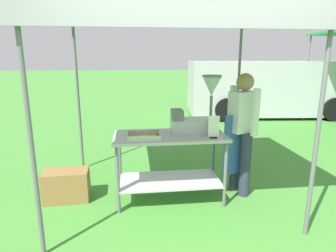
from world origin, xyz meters
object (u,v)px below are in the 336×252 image
(donut_tray, at_px, (144,137))
(donut_fryer, at_px, (197,113))
(van_silver, at_px, (270,88))
(menu_sign, at_px, (214,129))
(vendor, at_px, (242,128))
(donut_cart, at_px, (170,152))
(supply_crate, at_px, (67,185))
(stall_canopy, at_px, (169,20))

(donut_tray, distance_m, donut_fryer, 0.76)
(van_silver, bearing_deg, donut_tray, -127.94)
(menu_sign, bearing_deg, donut_tray, 175.60)
(donut_tray, height_order, vendor, vendor)
(donut_cart, relative_size, supply_crate, 2.42)
(donut_fryer, xyz_separation_m, supply_crate, (-1.68, 0.06, -0.92))
(donut_tray, xyz_separation_m, donut_fryer, (0.69, 0.22, 0.23))
(donut_cart, bearing_deg, van_silver, 53.57)
(donut_fryer, xyz_separation_m, menu_sign, (0.14, -0.28, -0.13))
(supply_crate, bearing_deg, donut_fryer, -2.05)
(stall_canopy, xyz_separation_m, donut_cart, (-0.00, -0.10, -1.59))
(supply_crate, height_order, van_silver, van_silver)
(vendor, relative_size, supply_crate, 2.82)
(menu_sign, height_order, vendor, vendor)
(donut_fryer, relative_size, vendor, 0.45)
(donut_tray, height_order, menu_sign, menu_sign)
(stall_canopy, height_order, supply_crate, stall_canopy)
(vendor, height_order, supply_crate, vendor)
(donut_tray, relative_size, vendor, 0.24)
(donut_cart, bearing_deg, supply_crate, 174.37)
(donut_cart, relative_size, menu_sign, 5.13)
(donut_tray, distance_m, vendor, 1.30)
(donut_cart, relative_size, van_silver, 0.27)
(donut_tray, distance_m, supply_crate, 1.24)
(donut_tray, bearing_deg, vendor, 9.93)
(van_silver, bearing_deg, donut_fryer, -124.16)
(supply_crate, distance_m, van_silver, 7.27)
(stall_canopy, distance_m, van_silver, 6.53)
(vendor, xyz_separation_m, supply_crate, (-2.28, 0.05, -0.70))
(donut_cart, bearing_deg, donut_fryer, 11.12)
(stall_canopy, height_order, van_silver, stall_canopy)
(stall_canopy, bearing_deg, supply_crate, 178.61)
(stall_canopy, height_order, donut_tray, stall_canopy)
(donut_tray, bearing_deg, van_silver, 52.06)
(donut_tray, relative_size, supply_crate, 0.68)
(donut_cart, distance_m, menu_sign, 0.64)
(donut_cart, height_order, supply_crate, donut_cart)
(donut_cart, xyz_separation_m, donut_fryer, (0.36, 0.07, 0.48))
(donut_fryer, distance_m, van_silver, 6.21)
(donut_tray, relative_size, donut_fryer, 0.53)
(menu_sign, bearing_deg, donut_cart, 157.00)
(donut_tray, distance_m, menu_sign, 0.83)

